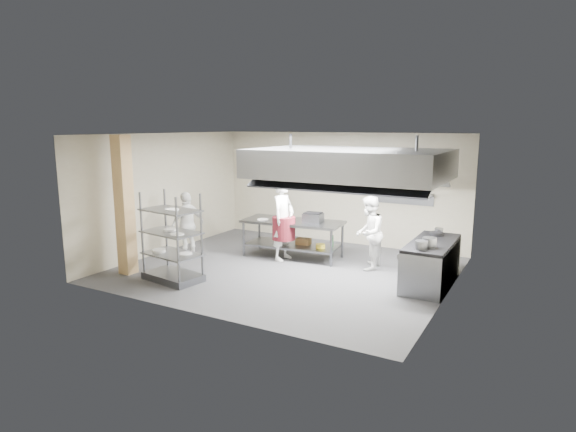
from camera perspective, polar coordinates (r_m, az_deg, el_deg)
The scene contains 23 objects.
floor at distance 10.89m, azimuth -0.24°, elevation -6.33°, with size 7.00×7.00×0.00m, color #272729.
ceiling at distance 10.41m, azimuth -0.26°, elevation 9.66°, with size 7.00×7.00×0.00m, color silver.
wall_back at distance 13.22m, azimuth 6.09°, elevation 3.31°, with size 7.00×7.00×0.00m, color #A29981.
wall_left at distance 12.60m, azimuth -14.31°, elevation 2.67°, with size 6.00×6.00×0.00m, color #A29981.
wall_right at distance 9.38m, azimuth 18.78°, elevation -0.26°, with size 6.00×6.00×0.00m, color #A29981.
column at distance 10.86m, azimuth -18.82°, elevation 1.18°, with size 0.30×0.30×3.00m, color tan.
exhaust_hood at distance 10.24m, azimuth 7.25°, elevation 6.19°, with size 4.00×2.50×0.60m, color slate.
hood_strip_a at distance 10.64m, azimuth 2.69°, elevation 4.70°, with size 1.60×0.12×0.04m, color white.
hood_strip_b at distance 9.98m, azimuth 12.03°, elevation 4.08°, with size 1.60×0.12×0.04m, color white.
wall_shelf at distance 12.49m, azimuth 13.45°, elevation 2.64°, with size 1.50×0.28×0.04m, color slate.
island at distance 11.78m, azimuth 0.56°, elevation -2.71°, with size 2.43×1.01×0.91m, color gray, non-canonical shape.
island_worktop at distance 11.69m, azimuth 0.56°, elevation -0.69°, with size 2.43×1.01×0.06m, color slate.
island_undershelf at distance 11.82m, azimuth 0.56°, elevation -3.44°, with size 2.23×0.91×0.04m, color slate.
pass_rack at distance 10.20m, azimuth -13.64°, elevation -2.45°, with size 1.23×0.72×1.85m, color slate, non-canonical shape.
cooking_range at distance 10.18m, azimuth 16.59°, elevation -5.55°, with size 0.80×2.00×0.84m, color gray.
range_top at distance 10.07m, azimuth 16.72°, elevation -3.09°, with size 0.78×1.96×0.06m, color black.
chef_head at distance 11.45m, azimuth -0.58°, elevation -0.43°, with size 0.71×0.47×1.96m, color white.
chef_line at distance 10.87m, azimuth 9.57°, elevation -1.97°, with size 0.81×0.63×1.67m, color white.
chef_plating at distance 11.94m, azimuth -11.82°, elevation -1.03°, with size 0.95×0.39×1.62m, color white.
griddle at distance 11.46m, azimuth 2.99°, elevation -0.22°, with size 0.45×0.35×0.22m, color slate.
wicker_basket at distance 11.79m, azimuth 1.84°, elevation -3.01°, with size 0.34×0.24×0.15m, color olive.
stockpot at distance 9.58m, azimuth 16.41°, elevation -3.01°, with size 0.27×0.27×0.19m, color slate.
plate_stack at distance 10.28m, azimuth -13.56°, elevation -4.25°, with size 0.28×0.28×0.05m, color white.
Camera 1 is at (5.06, -9.09, 3.20)m, focal length 30.00 mm.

